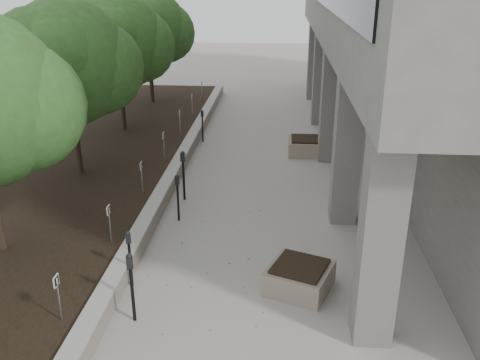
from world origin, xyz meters
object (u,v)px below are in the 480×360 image
(parking_meter_2, at_px, (130,259))
(planter_front, at_px, (299,277))
(crabapple_tree_3, at_px, (70,89))
(parking_meter_4, at_px, (184,176))
(crabapple_tree_5, at_px, (149,46))
(parking_meter_1, at_px, (132,288))
(parking_meter_3, at_px, (178,198))
(crabapple_tree_4, at_px, (119,63))
(parking_meter_5, at_px, (203,126))
(planter_back, at_px, (306,146))

(parking_meter_2, xyz_separation_m, planter_front, (3.66, 0.16, -0.37))
(crabapple_tree_3, height_order, parking_meter_4, crabapple_tree_3)
(crabapple_tree_5, distance_m, parking_meter_1, 17.43)
(parking_meter_2, bearing_deg, parking_meter_3, 64.12)
(crabapple_tree_4, xyz_separation_m, parking_meter_2, (3.25, -10.68, -2.45))
(parking_meter_5, bearing_deg, parking_meter_3, -89.29)
(parking_meter_3, bearing_deg, planter_back, 58.26)
(parking_meter_1, bearing_deg, parking_meter_2, 92.26)
(planter_back, bearing_deg, crabapple_tree_4, 169.48)
(parking_meter_3, xyz_separation_m, parking_meter_5, (-0.37, 7.20, -0.02))
(parking_meter_4, bearing_deg, parking_meter_3, -82.28)
(parking_meter_3, bearing_deg, parking_meter_4, 93.92)
(crabapple_tree_5, height_order, planter_front, crabapple_tree_5)
(parking_meter_3, distance_m, planter_back, 7.12)
(parking_meter_1, xyz_separation_m, planter_front, (3.28, 1.36, -0.46))
(parking_meter_2, distance_m, parking_meter_5, 10.45)
(parking_meter_1, bearing_deg, parking_meter_5, 76.26)
(crabapple_tree_4, bearing_deg, parking_meter_2, -73.07)
(parking_meter_4, height_order, planter_back, parking_meter_4)
(planter_back, bearing_deg, crabapple_tree_5, 139.34)
(parking_meter_5, bearing_deg, planter_front, -72.94)
(crabapple_tree_4, height_order, crabapple_tree_5, same)
(planter_front, bearing_deg, parking_meter_5, 109.28)
(parking_meter_1, distance_m, planter_back, 11.18)
(crabapple_tree_3, bearing_deg, parking_meter_5, 55.30)
(crabapple_tree_5, relative_size, parking_meter_4, 3.51)
(crabapple_tree_4, relative_size, planter_back, 4.15)
(parking_meter_2, height_order, parking_meter_4, parking_meter_4)
(crabapple_tree_5, height_order, parking_meter_1, crabapple_tree_5)
(parking_meter_5, bearing_deg, crabapple_tree_3, -126.92)
(crabapple_tree_4, relative_size, parking_meter_3, 3.98)
(crabapple_tree_4, height_order, parking_meter_2, crabapple_tree_4)
(crabapple_tree_3, height_order, planter_back, crabapple_tree_3)
(crabapple_tree_4, bearing_deg, planter_back, -10.52)
(crabapple_tree_5, xyz_separation_m, parking_meter_5, (3.31, -5.22, -2.46))
(crabapple_tree_4, bearing_deg, parking_meter_5, -3.85)
(parking_meter_1, bearing_deg, parking_meter_3, 74.09)
(parking_meter_1, bearing_deg, crabapple_tree_4, 91.66)
(crabapple_tree_3, xyz_separation_m, parking_meter_4, (3.58, -1.00, -2.34))
(parking_meter_2, bearing_deg, parking_meter_4, 67.54)
(parking_meter_3, relative_size, planter_back, 1.04)
(parking_meter_4, bearing_deg, parking_meter_2, -90.18)
(parking_meter_3, bearing_deg, crabapple_tree_5, 106.56)
(crabapple_tree_3, relative_size, parking_meter_5, 4.10)
(crabapple_tree_4, xyz_separation_m, parking_meter_3, (3.68, -7.42, -2.44))
(planter_front, xyz_separation_m, planter_back, (0.52, 9.14, 0.01))
(parking_meter_1, height_order, parking_meter_3, parking_meter_1)
(crabapple_tree_5, distance_m, planter_front, 17.22)
(parking_meter_3, relative_size, parking_meter_5, 1.03)
(crabapple_tree_5, distance_m, parking_meter_5, 6.65)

